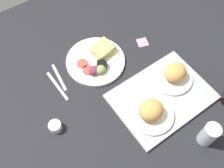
{
  "coord_description": "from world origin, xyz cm",
  "views": [
    {
      "loc": [
        35.71,
        54.81,
        110.5
      ],
      "look_at": [
        2.0,
        3.0,
        4.0
      ],
      "focal_mm": 41.93,
      "sensor_mm": 36.0,
      "label": 1
    }
  ],
  "objects": [
    {
      "name": "bread_plate_near",
      "position": [
        -25.29,
        15.15,
        5.06
      ],
      "size": [
        19.74,
        19.74,
        9.09
      ],
      "color": "white",
      "rests_on": "serving_tray"
    },
    {
      "name": "drinking_glass",
      "position": [
        -17.74,
        46.32,
        6.32
      ],
      "size": [
        6.71,
        6.71,
        12.63
      ],
      "primitive_type": "cylinder",
      "color": "silver",
      "rests_on": "ground_plane"
    },
    {
      "name": "fork",
      "position": [
        20.69,
        -16.53,
        0.25
      ],
      "size": [
        2.78,
        17.06,
        0.5
      ],
      "primitive_type": "cube",
      "rotation": [
        0.0,
        0.0,
        1.49
      ],
      "color": "#B7B7BC",
      "rests_on": "ground_plane"
    },
    {
      "name": "sticky_note",
      "position": [
        -27.22,
        -11.79,
        0.06
      ],
      "size": [
        6.97,
        6.97,
        0.12
      ],
      "primitive_type": "cube",
      "rotation": [
        0.0,
        0.0,
        -0.29
      ],
      "color": "pink",
      "rests_on": "ground_plane"
    },
    {
      "name": "knife",
      "position": [
        23.69,
        -12.53,
        0.25
      ],
      "size": [
        2.64,
        19.05,
        0.5
      ],
      "primitive_type": "cube",
      "rotation": [
        0.0,
        0.0,
        1.64
      ],
      "color": "#B7B7BC",
      "rests_on": "ground_plane"
    },
    {
      "name": "plate_with_salad",
      "position": [
        0.04,
        -14.12,
        1.65
      ],
      "size": [
        30.06,
        30.06,
        5.4
      ],
      "color": "white",
      "rests_on": "ground_plane"
    },
    {
      "name": "bread_plate_far",
      "position": [
        -4.37,
        24.76,
        5.1
      ],
      "size": [
        20.09,
        20.09,
        9.2
      ],
      "color": "white",
      "rests_on": "serving_tray"
    },
    {
      "name": "ground_plane",
      "position": [
        0.0,
        0.0,
        -1.5
      ],
      "size": [
        190.0,
        150.0,
        3.0
      ],
      "primitive_type": "cube",
      "color": "black"
    },
    {
      "name": "espresso_cup",
      "position": [
        34.03,
        6.49,
        2.0
      ],
      "size": [
        5.6,
        5.6,
        4.0
      ],
      "primitive_type": "cylinder",
      "color": "silver",
      "rests_on": "ground_plane"
    },
    {
      "name": "serving_tray",
      "position": [
        -14.84,
        20.03,
        0.8
      ],
      "size": [
        46.31,
        34.81,
        1.6
      ],
      "primitive_type": "cube",
      "rotation": [
        0.0,
        0.0,
        0.04
      ],
      "color": "#9EA0A3",
      "rests_on": "ground_plane"
    }
  ]
}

